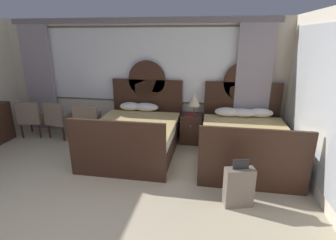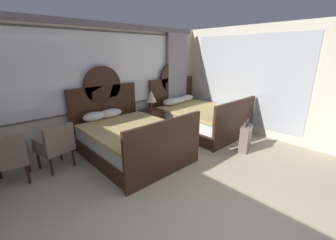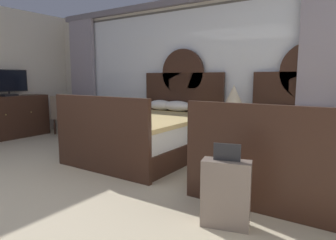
{
  "view_description": "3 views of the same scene",
  "coord_description": "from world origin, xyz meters",
  "px_view_note": "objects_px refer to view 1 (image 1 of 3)",
  "views": [
    {
      "loc": [
        1.69,
        -2.15,
        2.3
      ],
      "look_at": [
        0.99,
        1.91,
        0.96
      ],
      "focal_mm": 27.73,
      "sensor_mm": 36.0,
      "label": 1
    },
    {
      "loc": [
        -2.04,
        -0.91,
        2.07
      ],
      "look_at": [
        0.64,
        1.98,
        0.83
      ],
      "focal_mm": 23.17,
      "sensor_mm": 36.0,
      "label": 2
    },
    {
      "loc": [
        3.04,
        -1.12,
        1.26
      ],
      "look_at": [
        1.08,
        1.83,
        0.75
      ],
      "focal_mm": 31.71,
      "sensor_mm": 36.0,
      "label": 3
    }
  ],
  "objects_px": {
    "armchair_by_window_left": "(87,120)",
    "suitcase_on_floor": "(239,187)",
    "bed_near_mirror": "(244,141)",
    "bed_near_window": "(136,134)",
    "table_lamp_on_nightstand": "(194,100)",
    "nightstand_between_beds": "(191,128)",
    "armchair_by_window_right": "(32,116)",
    "book_on_nightstand": "(190,115)",
    "armchair_by_window_centre": "(59,118)"
  },
  "relations": [
    {
      "from": "armchair_by_window_left",
      "to": "suitcase_on_floor",
      "type": "distance_m",
      "value": 3.77
    },
    {
      "from": "bed_near_mirror",
      "to": "armchair_by_window_left",
      "type": "relative_size",
      "value": 2.53
    },
    {
      "from": "bed_near_mirror",
      "to": "bed_near_window",
      "type": "bearing_deg",
      "value": -179.78
    },
    {
      "from": "bed_near_window",
      "to": "table_lamp_on_nightstand",
      "type": "xyz_separation_m",
      "value": [
        1.13,
        0.69,
        0.61
      ]
    },
    {
      "from": "nightstand_between_beds",
      "to": "armchair_by_window_right",
      "type": "distance_m",
      "value": 3.78
    },
    {
      "from": "book_on_nightstand",
      "to": "table_lamp_on_nightstand",
      "type": "bearing_deg",
      "value": 45.81
    },
    {
      "from": "bed_near_mirror",
      "to": "nightstand_between_beds",
      "type": "distance_m",
      "value": 1.28
    },
    {
      "from": "bed_near_window",
      "to": "armchair_by_window_right",
      "type": "bearing_deg",
      "value": 170.73
    },
    {
      "from": "table_lamp_on_nightstand",
      "to": "armchair_by_window_right",
      "type": "distance_m",
      "value": 3.85
    },
    {
      "from": "armchair_by_window_left",
      "to": "armchair_by_window_right",
      "type": "distance_m",
      "value": 1.4
    },
    {
      "from": "book_on_nightstand",
      "to": "armchair_by_window_centre",
      "type": "relative_size",
      "value": 0.3
    },
    {
      "from": "bed_near_window",
      "to": "armchair_by_window_right",
      "type": "relative_size",
      "value": 2.53
    },
    {
      "from": "bed_near_mirror",
      "to": "book_on_nightstand",
      "type": "distance_m",
      "value": 1.3
    },
    {
      "from": "table_lamp_on_nightstand",
      "to": "armchair_by_window_right",
      "type": "bearing_deg",
      "value": -176.21
    },
    {
      "from": "nightstand_between_beds",
      "to": "suitcase_on_floor",
      "type": "bearing_deg",
      "value": -68.92
    },
    {
      "from": "armchair_by_window_left",
      "to": "suitcase_on_floor",
      "type": "relative_size",
      "value": 1.19
    },
    {
      "from": "bed_near_window",
      "to": "bed_near_mirror",
      "type": "bearing_deg",
      "value": 0.22
    },
    {
      "from": "bed_near_mirror",
      "to": "armchair_by_window_centre",
      "type": "relative_size",
      "value": 2.53
    },
    {
      "from": "nightstand_between_beds",
      "to": "armchair_by_window_right",
      "type": "xyz_separation_m",
      "value": [
        -3.76,
        -0.26,
        0.16
      ]
    },
    {
      "from": "armchair_by_window_right",
      "to": "suitcase_on_floor",
      "type": "height_order",
      "value": "armchair_by_window_right"
    },
    {
      "from": "nightstand_between_beds",
      "to": "book_on_nightstand",
      "type": "relative_size",
      "value": 2.47
    },
    {
      "from": "armchair_by_window_centre",
      "to": "armchair_by_window_right",
      "type": "relative_size",
      "value": 1.0
    },
    {
      "from": "armchair_by_window_right",
      "to": "suitcase_on_floor",
      "type": "relative_size",
      "value": 1.19
    },
    {
      "from": "bed_near_window",
      "to": "armchair_by_window_centre",
      "type": "relative_size",
      "value": 2.53
    },
    {
      "from": "bed_near_window",
      "to": "suitcase_on_floor",
      "type": "relative_size",
      "value": 3.01
    },
    {
      "from": "nightstand_between_beds",
      "to": "book_on_nightstand",
      "type": "xyz_separation_m",
      "value": [
        -0.04,
        -0.09,
        0.34
      ]
    },
    {
      "from": "bed_near_mirror",
      "to": "nightstand_between_beds",
      "type": "relative_size",
      "value": 3.37
    },
    {
      "from": "table_lamp_on_nightstand",
      "to": "book_on_nightstand",
      "type": "bearing_deg",
      "value": -134.19
    },
    {
      "from": "table_lamp_on_nightstand",
      "to": "bed_near_window",
      "type": "bearing_deg",
      "value": -148.59
    },
    {
      "from": "nightstand_between_beds",
      "to": "table_lamp_on_nightstand",
      "type": "bearing_deg",
      "value": -7.77
    },
    {
      "from": "book_on_nightstand",
      "to": "armchair_by_window_centre",
      "type": "distance_m",
      "value": 3.03
    },
    {
      "from": "armchair_by_window_left",
      "to": "armchair_by_window_right",
      "type": "xyz_separation_m",
      "value": [
        -1.4,
        -0.0,
        0.0
      ]
    },
    {
      "from": "bed_near_window",
      "to": "nightstand_between_beds",
      "type": "xyz_separation_m",
      "value": [
        1.09,
        0.7,
        -0.05
      ]
    },
    {
      "from": "table_lamp_on_nightstand",
      "to": "nightstand_between_beds",
      "type": "bearing_deg",
      "value": 172.23
    },
    {
      "from": "armchair_by_window_centre",
      "to": "bed_near_mirror",
      "type": "bearing_deg",
      "value": -5.92
    },
    {
      "from": "bed_near_window",
      "to": "bed_near_mirror",
      "type": "relative_size",
      "value": 1.0
    },
    {
      "from": "table_lamp_on_nightstand",
      "to": "armchair_by_window_centre",
      "type": "relative_size",
      "value": 0.58
    },
    {
      "from": "armchair_by_window_left",
      "to": "nightstand_between_beds",
      "type": "bearing_deg",
      "value": 6.21
    },
    {
      "from": "armchair_by_window_centre",
      "to": "table_lamp_on_nightstand",
      "type": "bearing_deg",
      "value": 4.64
    },
    {
      "from": "table_lamp_on_nightstand",
      "to": "book_on_nightstand",
      "type": "distance_m",
      "value": 0.35
    },
    {
      "from": "bed_near_mirror",
      "to": "armchair_by_window_centre",
      "type": "bearing_deg",
      "value": 174.08
    },
    {
      "from": "armchair_by_window_right",
      "to": "bed_near_window",
      "type": "bearing_deg",
      "value": -9.27
    },
    {
      "from": "nightstand_between_beds",
      "to": "book_on_nightstand",
      "type": "bearing_deg",
      "value": -113.87
    },
    {
      "from": "bed_near_mirror",
      "to": "suitcase_on_floor",
      "type": "bearing_deg",
      "value": -98.46
    },
    {
      "from": "book_on_nightstand",
      "to": "armchair_by_window_left",
      "type": "bearing_deg",
      "value": -175.95
    },
    {
      "from": "table_lamp_on_nightstand",
      "to": "armchair_by_window_right",
      "type": "height_order",
      "value": "table_lamp_on_nightstand"
    },
    {
      "from": "armchair_by_window_centre",
      "to": "suitcase_on_floor",
      "type": "relative_size",
      "value": 1.19
    },
    {
      "from": "armchair_by_window_centre",
      "to": "armchair_by_window_right",
      "type": "distance_m",
      "value": 0.7
    },
    {
      "from": "armchair_by_window_right",
      "to": "suitcase_on_floor",
      "type": "xyz_separation_m",
      "value": [
        4.62,
        -1.96,
        -0.19
      ]
    },
    {
      "from": "nightstand_between_beds",
      "to": "armchair_by_window_centre",
      "type": "relative_size",
      "value": 0.75
    }
  ]
}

